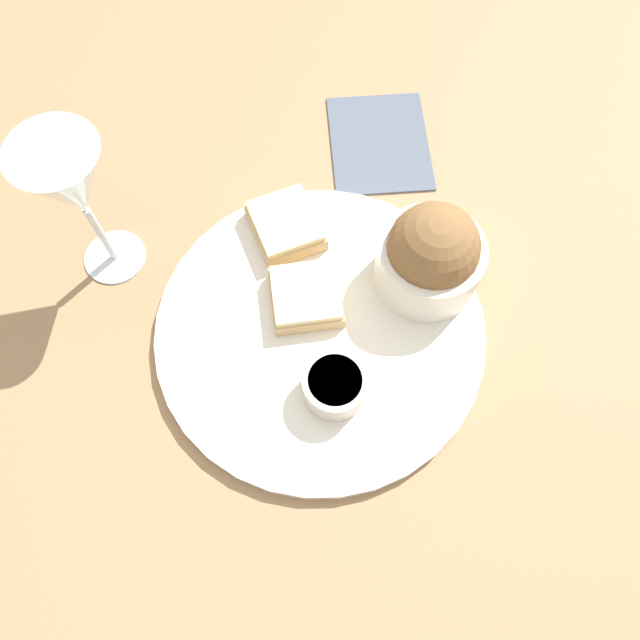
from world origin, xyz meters
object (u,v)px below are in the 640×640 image
object	(u,v)px
cheese_toast_near	(286,225)
salad_bowl	(431,256)
cheese_toast_far	(306,296)
wine_glass	(72,186)
sauce_ramekin	(335,385)
napkin	(379,142)

from	to	relation	value
cheese_toast_near	salad_bowl	bearing A→B (deg)	74.08
salad_bowl	cheese_toast_near	world-z (taller)	salad_bowl
salad_bowl	cheese_toast_far	size ratio (longest dim) A/B	1.27
cheese_toast_far	wine_glass	world-z (taller)	wine_glass
wine_glass	salad_bowl	bearing A→B (deg)	89.55
sauce_ramekin	wine_glass	bearing A→B (deg)	-118.34
sauce_ramekin	cheese_toast_far	xyz separation A→B (m)	(-0.09, -0.04, -0.01)
salad_bowl	wine_glass	distance (m)	0.35
sauce_ramekin	cheese_toast_near	xyz separation A→B (m)	(-0.18, -0.07, -0.01)
sauce_ramekin	wine_glass	world-z (taller)	wine_glass
cheese_toast_near	wine_glass	bearing A→B (deg)	-77.65
cheese_toast_near	cheese_toast_far	bearing A→B (deg)	19.81
sauce_ramekin	napkin	bearing A→B (deg)	174.49
salad_bowl	cheese_toast_near	size ratio (longest dim) A/B	1.08
cheese_toast_far	napkin	distance (m)	0.24
cheese_toast_near	napkin	world-z (taller)	cheese_toast_near
sauce_ramekin	wine_glass	xyz separation A→B (m)	(-0.14, -0.25, 0.10)
cheese_toast_far	wine_glass	distance (m)	0.25
cheese_toast_far	napkin	world-z (taller)	cheese_toast_far
salad_bowl	sauce_ramekin	distance (m)	0.16
salad_bowl	cheese_toast_far	world-z (taller)	salad_bowl
cheese_toast_far	napkin	xyz separation A→B (m)	(-0.22, 0.07, -0.02)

